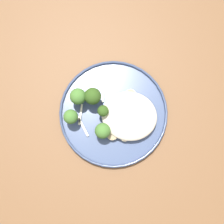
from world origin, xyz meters
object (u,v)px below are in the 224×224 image
seared_scallop_right_edge (130,95)px  broccoli_floret_left_leaning (78,97)px  dinner_plate (112,113)px  seared_scallop_tilted_round (112,135)px  broccoli_floret_near_rim (71,117)px  broccoli_floret_center_pile (103,111)px  broccoli_floret_small_sprig (103,131)px  seared_scallop_front_small (139,121)px  broccoli_floret_tall_stalk (93,96)px  seared_scallop_large_seared (125,137)px

seared_scallop_right_edge → broccoli_floret_left_leaning: (0.13, 0.04, 0.03)m
dinner_plate → broccoli_floret_left_leaning: bearing=-10.7°
seared_scallop_tilted_round → broccoli_floret_near_rim: 0.12m
broccoli_floret_center_pile → broccoli_floret_small_sprig: (-0.01, 0.05, -0.00)m
seared_scallop_front_small → broccoli_floret_tall_stalk: bearing=-15.0°
broccoli_floret_left_leaning → broccoli_floret_near_rim: bearing=82.6°
dinner_plate → broccoli_floret_center_pile: size_ratio=5.41×
dinner_plate → seared_scallop_tilted_round: size_ratio=9.98×
seared_scallop_right_edge → broccoli_floret_small_sprig: size_ratio=0.53×
seared_scallop_front_small → broccoli_floret_tall_stalk: broccoli_floret_tall_stalk is taller
broccoli_floret_near_rim → broccoli_floret_tall_stalk: broccoli_floret_tall_stalk is taller
broccoli_floret_center_pile → broccoli_floret_left_leaning: size_ratio=0.84×
broccoli_floret_center_pile → broccoli_floret_small_sprig: 0.05m
dinner_plate → seared_scallop_tilted_round: 0.06m
broccoli_floret_tall_stalk → seared_scallop_front_small: bearing=165.0°
seared_scallop_large_seared → seared_scallop_front_small: bearing=-120.3°
seared_scallop_large_seared → broccoli_floret_near_rim: 0.15m
broccoli_floret_small_sprig → seared_scallop_large_seared: bearing=178.6°
seared_scallop_front_small → broccoli_floret_near_rim: size_ratio=0.48×
seared_scallop_right_edge → broccoli_floret_center_pile: broccoli_floret_center_pile is taller
seared_scallop_tilted_round → seared_scallop_large_seared: size_ratio=1.16×
broccoli_floret_center_pile → broccoli_floret_small_sprig: broccoli_floret_small_sprig is taller
dinner_plate → seared_scallop_large_seared: 0.07m
seared_scallop_large_seared → broccoli_floret_near_rim: bearing=-8.1°
seared_scallop_right_edge → broccoli_floret_left_leaning: 0.14m
broccoli_floret_center_pile → dinner_plate: bearing=-163.5°
seared_scallop_tilted_round → broccoli_floret_tall_stalk: size_ratio=0.44×
broccoli_floret_center_pile → broccoli_floret_tall_stalk: (0.03, -0.03, 0.01)m
seared_scallop_large_seared → broccoli_floret_near_rim: size_ratio=0.43×
seared_scallop_front_small → broccoli_floret_small_sprig: (0.09, 0.05, 0.02)m
seared_scallop_tilted_round → broccoli_floret_near_rim: broccoli_floret_near_rim is taller
broccoli_floret_tall_stalk → seared_scallop_right_edge: bearing=-162.5°
seared_scallop_tilted_round → broccoli_floret_left_leaning: bearing=-36.1°
broccoli_floret_tall_stalk → broccoli_floret_center_pile: bearing=136.7°
seared_scallop_front_small → broccoli_floret_left_leaning: size_ratio=0.45×
broccoli_floret_left_leaning → broccoli_floret_tall_stalk: 0.04m
broccoli_floret_left_leaning → broccoli_floret_near_rim: size_ratio=1.08×
seared_scallop_large_seared → broccoli_floret_tall_stalk: (0.10, -0.08, 0.03)m
seared_scallop_tilted_round → seared_scallop_large_seared: (-0.03, -0.00, 0.00)m
broccoli_floret_left_leaning → dinner_plate: bearing=169.3°
seared_scallop_tilted_round → broccoli_floret_center_pile: broccoli_floret_center_pile is taller
broccoli_floret_center_pile → broccoli_floret_small_sprig: bearing=100.2°
seared_scallop_tilted_round → broccoli_floret_tall_stalk: 0.11m
seared_scallop_large_seared → broccoli_floret_small_sprig: size_ratio=0.45×
seared_scallop_front_small → seared_scallop_right_edge: same height
seared_scallop_large_seared → broccoli_floret_small_sprig: 0.06m
broccoli_floret_near_rim → seared_scallop_front_small: bearing=-171.0°
broccoli_floret_small_sprig → broccoli_floret_left_leaning: (0.08, -0.07, 0.01)m
seared_scallop_tilted_round → seared_scallop_front_small: 0.08m
broccoli_floret_small_sprig → seared_scallop_tilted_round: bearing=173.8°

